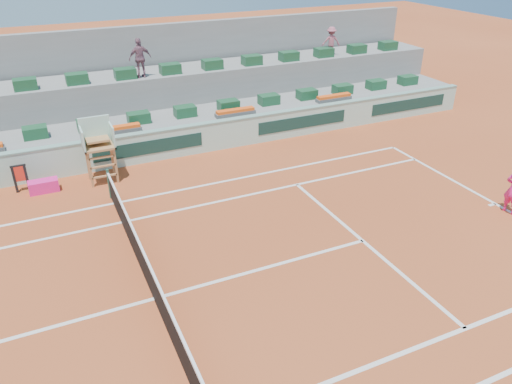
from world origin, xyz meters
TOP-DOWN VIEW (x-y plane):
  - ground at (0.00, 0.00)m, footprint 90.00×90.00m
  - seating_tier_lower at (0.00, 10.70)m, footprint 36.00×4.00m
  - seating_tier_upper at (0.00, 12.30)m, footprint 36.00×2.40m
  - stadium_back_wall at (0.00, 13.90)m, footprint 36.00×0.40m
  - player_bag at (-2.08, 7.41)m, footprint 1.01×0.45m
  - spectator_mid at (2.69, 11.57)m, footprint 1.02×0.51m
  - spectator_right at (12.49, 11.85)m, footprint 1.03×0.78m
  - court_lines at (0.00, 0.00)m, footprint 23.89×11.09m
  - tennis_net at (0.00, 0.00)m, footprint 0.10×11.97m
  - advertising_hoarding at (0.02, 8.50)m, footprint 36.00×0.34m
  - umpire_chair at (0.00, 7.50)m, footprint 1.10×0.90m
  - seat_row_lower at (0.00, 9.80)m, footprint 32.90×0.60m
  - seat_row_upper at (0.00, 11.70)m, footprint 32.90×0.60m
  - flower_planters at (-1.50, 9.00)m, footprint 26.80×0.36m
  - towel_rack at (-2.77, 7.76)m, footprint 0.52×0.09m

SIDE VIEW (x-z plane):
  - ground at x=0.00m, z-range 0.00..0.00m
  - court_lines at x=0.00m, z-range 0.00..0.01m
  - player_bag at x=-2.08m, z-range 0.00..0.45m
  - tennis_net at x=0.00m, z-range -0.02..1.08m
  - seating_tier_lower at x=0.00m, z-range 0.00..1.20m
  - towel_rack at x=-2.77m, z-range 0.09..1.12m
  - advertising_hoarding at x=0.02m, z-range 0.00..1.26m
  - seating_tier_upper at x=0.00m, z-range 0.00..2.60m
  - flower_planters at x=-1.50m, z-range 1.19..1.47m
  - seat_row_lower at x=0.00m, z-range 1.20..1.64m
  - umpire_chair at x=0.00m, z-range 0.34..2.74m
  - stadium_back_wall at x=0.00m, z-range 0.00..4.40m
  - seat_row_upper at x=0.00m, z-range 2.60..3.04m
  - spectator_right at x=12.49m, z-range 2.60..4.01m
  - spectator_mid at x=2.69m, z-range 2.60..4.28m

